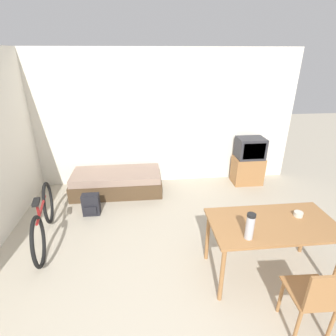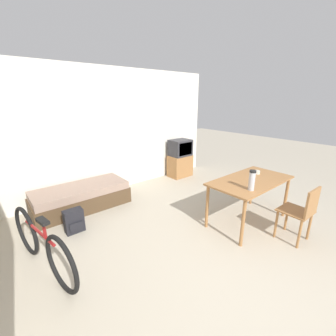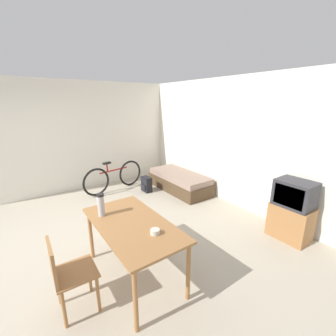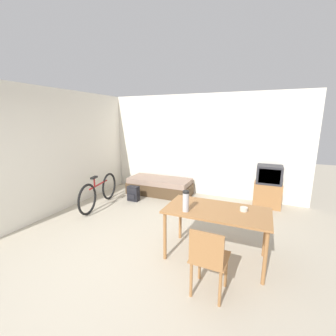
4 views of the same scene
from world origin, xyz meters
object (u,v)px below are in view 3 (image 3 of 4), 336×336
bicycle (114,177)px  mate_bowl (155,232)px  wooden_chair (66,272)px  backpack (146,184)px  tv (292,211)px  dining_table (132,229)px  thermos_flask (101,204)px  daybed (179,182)px

bicycle → mate_bowl: (3.34, -0.87, 0.45)m
wooden_chair → mate_bowl: size_ratio=8.17×
backpack → bicycle: bearing=-132.3°
bicycle → tv: bearing=22.4°
dining_table → wooden_chair: (0.07, -0.80, -0.19)m
tv → mate_bowl: (-0.36, -2.40, 0.30)m
dining_table → thermos_flask: thermos_flask is taller
wooden_chair → bicycle: wooden_chair is taller
dining_table → wooden_chair: wooden_chair is taller
thermos_flask → backpack: 2.82m
wooden_chair → thermos_flask: (-0.47, 0.57, 0.43)m
dining_table → daybed: bearing=130.9°
backpack → wooden_chair: bearing=-43.9°
tv → mate_bowl: tv is taller
tv → dining_table: (-0.72, -2.50, 0.19)m
tv → dining_table: bearing=-106.1°
backpack → thermos_flask: bearing=-42.1°
mate_bowl → bicycle: bearing=165.4°
wooden_chair → thermos_flask: size_ratio=2.89×
wooden_chair → bicycle: 3.53m
thermos_flask → backpack: (-2.02, 1.82, -0.75)m
tv → backpack: tv is taller
wooden_chair → mate_bowl: bearing=72.1°
mate_bowl → thermos_flask: bearing=-156.2°
daybed → bicycle: size_ratio=1.05×
daybed → wooden_chair: (2.10, -3.14, 0.28)m
bicycle → thermos_flask: size_ratio=5.52×
thermos_flask → bicycle: bearing=154.9°
tv → backpack: 3.28m
daybed → mate_bowl: 3.32m
bicycle → thermos_flask: 2.91m
tv → wooden_chair: bearing=-101.2°
tv → thermos_flask: thermos_flask is taller
tv → thermos_flask: bearing=-112.3°
tv → daybed: bearing=-176.8°
wooden_chair → bicycle: (-3.05, 1.77, -0.15)m
wooden_chair → tv: bearing=78.8°
thermos_flask → mate_bowl: (0.76, 0.34, -0.14)m
daybed → tv: size_ratio=1.75×
mate_bowl → backpack: size_ratio=0.28×
bicycle → mate_bowl: size_ratio=15.60×
daybed → mate_bowl: (2.39, -2.24, 0.58)m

